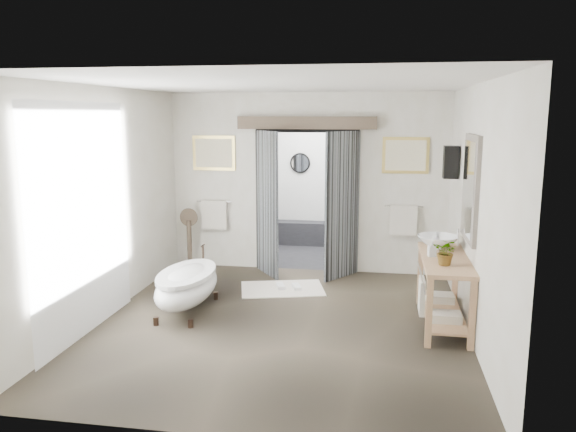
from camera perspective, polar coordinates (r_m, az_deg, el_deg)
The scene contains 13 objects.
ground_plane at distance 7.06m, azimuth -0.81°, elevation -10.90°, with size 5.00×5.00×0.00m, color brown.
room_shell at distance 6.51m, azimuth -1.35°, elevation 4.15°, with size 4.52×5.02×2.91m.
shower_room at distance 10.67m, azimuth 2.98°, elevation 1.42°, with size 2.22×2.01×2.51m.
back_wall_dressing at distance 8.93m, azimuth 1.80°, elevation 3.94°, with size 3.82×0.74×2.52m.
clawfoot_tub at distance 7.48m, azimuth -10.21°, elevation -6.92°, with size 0.67×1.51×0.74m.
vanity at distance 7.13m, azimuth 15.37°, elevation -6.77°, with size 0.57×1.60×0.85m.
pedestal_mirror at distance 9.48m, azimuth -9.97°, elevation -2.71°, with size 0.30×0.20×1.03m.
rug at distance 8.37m, azimuth -0.58°, elevation -7.40°, with size 1.20×0.80×0.01m, color silver.
slippers at distance 8.38m, azimuth 0.04°, elevation -7.15°, with size 0.42×0.28×0.05m.
basin at distance 7.44m, azimuth 14.96°, elevation -2.60°, with size 0.51×0.51×0.18m, color white.
plant at distance 6.67m, azimuth 15.80°, elevation -3.53°, with size 0.28×0.24×0.31m, color gray.
soap_bottle_a at distance 7.04m, azimuth 14.43°, elevation -3.20°, with size 0.09×0.09×0.20m, color gray.
soap_bottle_b at distance 7.63m, azimuth 14.77°, elevation -2.26°, with size 0.14×0.14×0.18m, color gray.
Camera 1 is at (1.17, -6.48, 2.56)m, focal length 35.00 mm.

